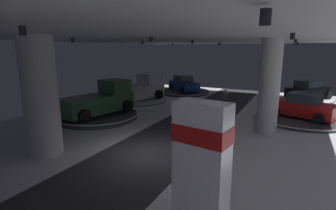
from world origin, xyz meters
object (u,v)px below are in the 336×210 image
(display_platform_far_right, at_px, (300,118))
(display_platform_deep_right, at_px, (308,100))
(display_car_deep_left, at_px, (184,84))
(display_platform_mid_left, at_px, (98,116))
(visitor_walking_near, at_px, (225,98))
(display_platform_deep_left, at_px, (184,92))
(display_platform_far_left, at_px, (136,101))
(pickup_truck_mid_left, at_px, (100,100))
(pickup_truck_far_left, at_px, (138,89))
(brand_sign_pylon, at_px, (201,190))
(display_car_deep_right, at_px, (308,91))
(display_car_far_right, at_px, (302,106))
(column_left, at_px, (41,97))
(column_right, at_px, (269,87))

(display_platform_far_right, bearing_deg, display_platform_deep_right, 85.31)
(display_car_deep_left, bearing_deg, display_platform_mid_left, -94.89)
(visitor_walking_near, bearing_deg, display_platform_deep_left, 137.41)
(display_platform_far_left, bearing_deg, pickup_truck_mid_left, -83.81)
(display_car_deep_left, bearing_deg, display_platform_far_right, -30.54)
(display_platform_deep_right, bearing_deg, pickup_truck_far_left, -152.17)
(display_platform_mid_left, bearing_deg, pickup_truck_far_left, 93.93)
(brand_sign_pylon, distance_m, display_platform_far_right, 15.37)
(pickup_truck_far_left, xyz_separation_m, visitor_walking_near, (7.77, 1.33, -0.35))
(brand_sign_pylon, bearing_deg, display_car_deep_right, 83.35)
(display_car_far_right, distance_m, pickup_truck_far_left, 13.49)
(display_platform_deep_left, distance_m, visitor_walking_near, 8.48)
(display_platform_mid_left, distance_m, visitor_walking_near, 10.39)
(column_left, distance_m, brand_sign_pylon, 9.40)
(display_platform_deep_right, xyz_separation_m, display_car_far_right, (-0.58, -7.41, 0.81))
(column_right, distance_m, display_platform_deep_left, 15.06)
(display_platform_far_left, bearing_deg, display_platform_mid_left, -84.76)
(display_platform_mid_left, bearing_deg, column_left, -70.20)
(column_left, relative_size, brand_sign_pylon, 1.41)
(brand_sign_pylon, relative_size, display_car_far_right, 0.85)
(brand_sign_pylon, xyz_separation_m, display_platform_deep_left, (-9.87, 22.13, -1.88))
(display_platform_mid_left, distance_m, display_car_far_right, 14.41)
(display_car_deep_right, height_order, display_car_deep_left, display_car_deep_right)
(display_platform_deep_right, bearing_deg, display_platform_far_left, -151.40)
(brand_sign_pylon, height_order, display_platform_deep_right, brand_sign_pylon)
(column_left, height_order, pickup_truck_mid_left, column_left)
(display_car_deep_left, bearing_deg, display_car_deep_right, 1.53)
(display_platform_deep_left, xyz_separation_m, display_platform_mid_left, (-1.14, -13.02, 0.05))
(brand_sign_pylon, height_order, visitor_walking_near, brand_sign_pylon)
(column_right, distance_m, display_platform_far_left, 12.51)
(display_platform_mid_left, xyz_separation_m, display_platform_far_right, (13.05, 6.00, -0.05))
(column_right, xyz_separation_m, display_platform_far_left, (-11.71, 3.56, -2.57))
(pickup_truck_mid_left, bearing_deg, display_platform_mid_left, -100.92)
(column_right, height_order, pickup_truck_mid_left, column_right)
(display_platform_deep_right, height_order, display_platform_far_left, display_platform_deep_right)
(brand_sign_pylon, height_order, display_car_deep_right, brand_sign_pylon)
(column_right, relative_size, display_car_deep_left, 1.25)
(display_car_far_right, xyz_separation_m, display_platform_far_left, (-13.60, -0.32, -0.82))
(column_left, distance_m, display_platform_mid_left, 6.90)
(pickup_truck_far_left, bearing_deg, display_platform_mid_left, -86.07)
(display_car_deep_left, relative_size, display_platform_far_left, 0.77)
(brand_sign_pylon, relative_size, display_car_deep_right, 0.89)
(display_platform_mid_left, distance_m, display_platform_far_left, 5.70)
(display_platform_deep_left, distance_m, display_car_deep_left, 0.87)
(display_car_far_right, distance_m, display_platform_far_left, 13.62)
(column_left, xyz_separation_m, display_platform_deep_right, (11.49, 19.42, -2.57))
(display_car_deep_left, bearing_deg, display_platform_deep_left, -39.49)
(pickup_truck_far_left, relative_size, visitor_walking_near, 3.58)
(display_car_deep_right, bearing_deg, display_platform_deep_left, -178.38)
(display_car_deep_left, relative_size, display_car_far_right, 0.96)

